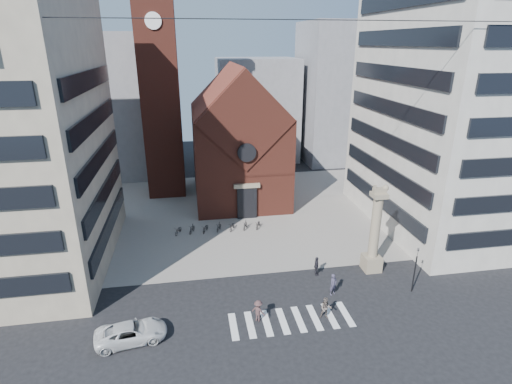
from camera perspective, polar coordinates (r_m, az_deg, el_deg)
ground at (r=35.40m, az=2.86°, el=-14.92°), size 120.00×120.00×0.00m
piazza at (r=51.77m, az=-1.63°, el=-2.78°), size 46.00×30.00×0.05m
zebra_crossing at (r=33.18m, az=5.00°, el=-17.75°), size 10.20×3.20×0.01m
church at (r=54.97m, az=-2.61°, el=7.35°), size 12.00×16.65×18.00m
campanile at (r=56.40m, az=-13.63°, el=15.14°), size 5.50×5.50×31.20m
building_right at (r=50.57m, az=28.31°, el=13.07°), size 18.00×22.00×32.00m
bg_block_left at (r=70.07m, az=-21.08°, el=11.42°), size 16.00×14.00×22.00m
bg_block_mid at (r=75.04m, az=0.08°, el=11.73°), size 14.00×12.00×18.00m
bg_block_right at (r=76.14m, az=12.79°, el=13.65°), size 16.00×14.00×24.00m
lion_column at (r=39.13m, az=16.54°, el=-6.24°), size 1.63×1.60×8.68m
traffic_light at (r=37.54m, az=21.77°, el=-10.15°), size 0.13×0.16×4.30m
white_car at (r=32.16m, az=-17.40°, el=-18.62°), size 5.40×3.10×1.42m
pedestrian_0 at (r=35.92m, az=10.98°, el=-12.84°), size 0.85×0.73×1.98m
pedestrian_1 at (r=33.16m, az=9.95°, el=-16.04°), size 1.06×0.92×1.86m
pedestrian_2 at (r=38.37m, az=8.63°, el=-10.42°), size 0.61×1.15×1.86m
pedestrian_3 at (r=32.48m, az=0.33°, el=-16.60°), size 1.34×1.28×1.82m
scooter_0 at (r=46.51m, az=-11.03°, el=-5.37°), size 1.17×1.78×0.88m
scooter_1 at (r=46.45m, az=-9.13°, el=-5.21°), size 1.04×1.69×0.98m
scooter_2 at (r=46.49m, az=-7.23°, el=-5.15°), size 1.17×1.78×0.88m
scooter_3 at (r=46.53m, az=-5.33°, el=-4.98°), size 1.04×1.69×0.98m
scooter_4 at (r=46.67m, az=-3.44°, el=-4.91°), size 1.17×1.78×0.88m
scooter_5 at (r=46.81m, az=-1.56°, el=-4.72°), size 1.04×1.69×0.98m
scooter_6 at (r=47.05m, az=0.30°, el=-4.64°), size 1.17×1.78×0.88m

